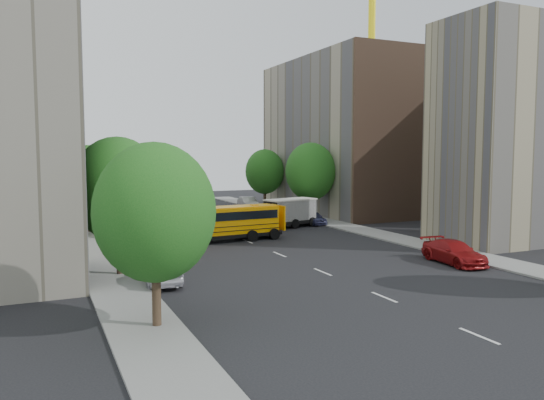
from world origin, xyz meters
TOP-DOWN VIEW (x-y plane):
  - ground at (0.00, 0.00)m, footprint 120.00×120.00m
  - sidewalk_left at (-11.50, 5.00)m, footprint 3.00×80.00m
  - sidewalk_right at (11.50, 5.00)m, footprint 3.00×80.00m
  - lane_markings at (0.00, 10.00)m, footprint 0.15×64.00m
  - building_left_redbrick at (-18.00, 28.00)m, footprint 10.00×15.00m
  - building_right_near at (18.00, -4.50)m, footprint 10.00×7.00m
  - building_right_far at (18.00, 20.00)m, footprint 10.00×22.00m
  - building_right_sidewall at (18.00, 9.00)m, footprint 10.10×0.30m
  - tower_crane at (30.25, 28.00)m, footprint 28.50×1.20m
  - street_tree_0 at (-11.00, -14.00)m, footprint 4.80×4.80m
  - street_tree_1 at (-11.00, -4.00)m, footprint 5.12×5.12m
  - street_tree_2 at (-11.00, 14.00)m, footprint 4.99×4.99m
  - street_tree_4 at (11.00, 14.00)m, footprint 5.25×5.25m
  - street_tree_5 at (11.00, 26.00)m, footprint 4.86×4.86m
  - school_bus at (-2.04, 4.88)m, footprint 10.12×3.12m
  - safari_truck at (6.32, 9.92)m, footprint 6.63×3.73m
  - parked_car_0 at (-9.21, -6.69)m, footprint 2.21×4.76m
  - parked_car_1 at (-9.60, 11.73)m, footprint 1.90×4.50m
  - parked_car_2 at (-8.80, 23.79)m, footprint 2.24×4.68m
  - parked_car_3 at (8.80, -9.24)m, footprint 2.50×5.16m
  - parked_car_4 at (9.60, 10.78)m, footprint 1.72×3.90m
  - parked_car_5 at (8.80, 26.07)m, footprint 2.17×4.98m

SIDE VIEW (x-z plane):
  - ground at x=0.00m, z-range 0.00..0.00m
  - lane_markings at x=0.00m, z-range 0.00..0.01m
  - sidewalk_left at x=-11.50m, z-range 0.00..0.12m
  - sidewalk_right at x=11.50m, z-range 0.00..0.12m
  - parked_car_2 at x=-8.80m, z-range 0.00..1.29m
  - parked_car_4 at x=9.60m, z-range 0.00..1.31m
  - parked_car_1 at x=-9.60m, z-range 0.00..1.45m
  - parked_car_3 at x=8.80m, z-range 0.00..1.45m
  - parked_car_0 at x=-9.21m, z-range 0.00..1.58m
  - parked_car_5 at x=8.80m, z-range 0.00..1.59m
  - safari_truck at x=6.32m, z-range 0.08..2.77m
  - school_bus at x=-2.04m, z-range 0.16..2.98m
  - street_tree_0 at x=-11.00m, z-range 0.94..8.35m
  - street_tree_5 at x=11.00m, z-range 0.95..8.46m
  - street_tree_2 at x=-11.00m, z-range 0.97..8.68m
  - street_tree_1 at x=-11.00m, z-range 1.00..8.90m
  - street_tree_4 at x=11.00m, z-range 1.02..9.13m
  - building_left_redbrick at x=-18.00m, z-range 0.00..13.00m
  - building_right_near at x=18.00m, z-range 0.00..17.00m
  - building_right_far at x=18.00m, z-range 0.00..18.00m
  - building_right_sidewall at x=18.00m, z-range 0.00..18.00m
  - tower_crane at x=30.25m, z-range 6.60..42.35m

